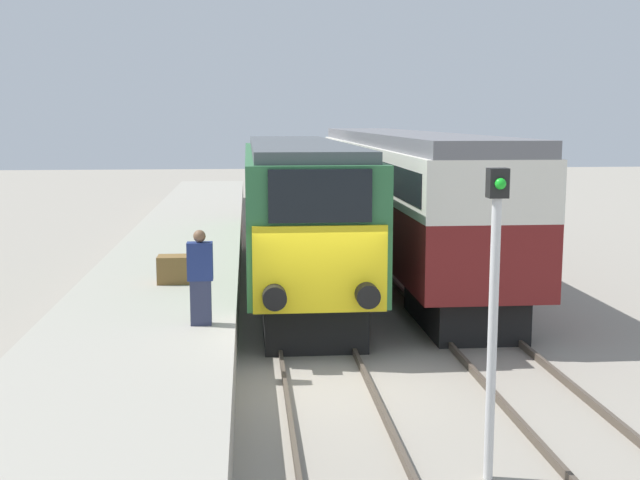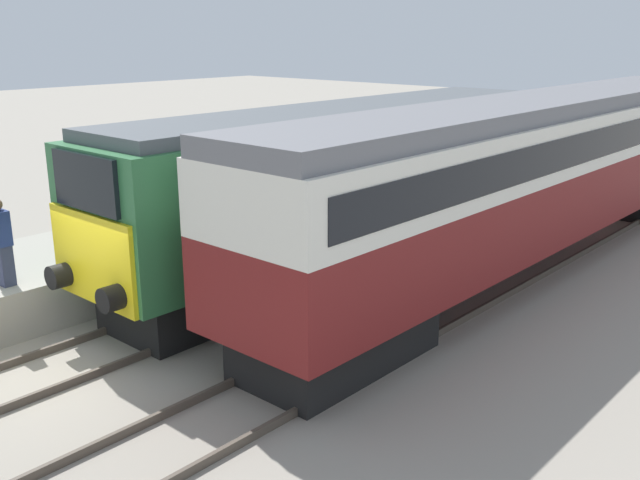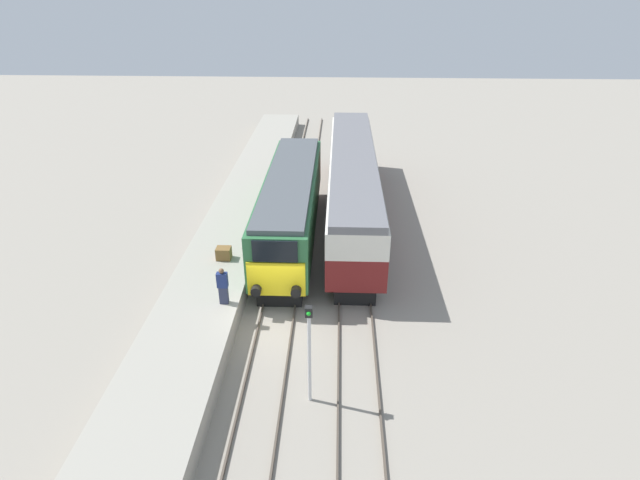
{
  "view_description": "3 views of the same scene",
  "coord_description": "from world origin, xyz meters",
  "px_view_note": "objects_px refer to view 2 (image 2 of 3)",
  "views": [
    {
      "loc": [
        -1.31,
        -13.45,
        4.55
      ],
      "look_at": [
        0.0,
        0.98,
        2.35
      ],
      "focal_mm": 45.0,
      "sensor_mm": 36.0,
      "label": 1
    },
    {
      "loc": [
        10.81,
        -5.21,
        5.62
      ],
      "look_at": [
        1.7,
        4.98,
        1.6
      ],
      "focal_mm": 40.0,
      "sensor_mm": 36.0,
      "label": 2
    },
    {
      "loc": [
        2.56,
        -16.86,
        13.12
      ],
      "look_at": [
        1.7,
        4.98,
        1.6
      ],
      "focal_mm": 28.0,
      "sensor_mm": 36.0,
      "label": 3
    }
  ],
  "objects_px": {
    "locomotive": "(347,178)",
    "passenger_carriage": "(539,165)",
    "person_on_platform": "(1,243)",
    "luggage_crate": "(145,224)"
  },
  "relations": [
    {
      "from": "passenger_carriage",
      "to": "person_on_platform",
      "type": "relative_size",
      "value": 11.64
    },
    {
      "from": "locomotive",
      "to": "luggage_crate",
      "type": "relative_size",
      "value": 20.42
    },
    {
      "from": "person_on_platform",
      "to": "luggage_crate",
      "type": "distance_m",
      "value": 3.81
    },
    {
      "from": "locomotive",
      "to": "luggage_crate",
      "type": "xyz_separation_m",
      "value": [
        -2.94,
        -3.85,
        -0.92
      ]
    },
    {
      "from": "locomotive",
      "to": "luggage_crate",
      "type": "bearing_deg",
      "value": -127.36
    },
    {
      "from": "person_on_platform",
      "to": "locomotive",
      "type": "bearing_deg",
      "value": 74.11
    },
    {
      "from": "person_on_platform",
      "to": "luggage_crate",
      "type": "relative_size",
      "value": 2.39
    },
    {
      "from": "locomotive",
      "to": "luggage_crate",
      "type": "height_order",
      "value": "locomotive"
    },
    {
      "from": "locomotive",
      "to": "passenger_carriage",
      "type": "relative_size",
      "value": 0.73
    },
    {
      "from": "person_on_platform",
      "to": "luggage_crate",
      "type": "height_order",
      "value": "person_on_platform"
    }
  ]
}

